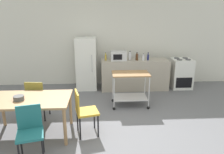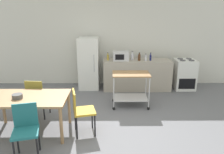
# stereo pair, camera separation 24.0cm
# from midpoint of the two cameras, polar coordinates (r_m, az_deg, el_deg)

# --- Properties ---
(ground_plane) EXTENTS (12.00, 12.00, 0.00)m
(ground_plane) POSITION_cam_midpoint_polar(r_m,az_deg,el_deg) (4.46, -2.61, -14.50)
(ground_plane) COLOR slate
(back_wall) EXTENTS (8.40, 0.12, 2.90)m
(back_wall) POSITION_cam_midpoint_polar(r_m,az_deg,el_deg) (7.06, -3.05, 9.77)
(back_wall) COLOR silver
(back_wall) RESTS_ON ground_plane
(kitchen_counter) EXTENTS (2.00, 0.64, 0.90)m
(kitchen_counter) POSITION_cam_midpoint_polar(r_m,az_deg,el_deg) (6.74, 4.77, 0.70)
(kitchen_counter) COLOR #A89E8E
(kitchen_counter) RESTS_ON ground_plane
(dining_table) EXTENTS (1.50, 0.90, 0.75)m
(dining_table) POSITION_cam_midpoint_polar(r_m,az_deg,el_deg) (4.46, -21.93, -6.13)
(dining_table) COLOR #A37A51
(dining_table) RESTS_ON ground_plane
(chair_mustard) EXTENTS (0.48, 0.48, 0.89)m
(chair_mustard) POSITION_cam_midpoint_polar(r_m,az_deg,el_deg) (4.26, -8.94, -8.36)
(chair_mustard) COLOR gold
(chair_mustard) RESTS_ON ground_plane
(chair_olive) EXTENTS (0.44, 0.44, 0.89)m
(chair_olive) POSITION_cam_midpoint_polar(r_m,az_deg,el_deg) (5.10, -20.06, -4.87)
(chair_olive) COLOR olive
(chair_olive) RESTS_ON ground_plane
(chair_teal) EXTENTS (0.48, 0.48, 0.89)m
(chair_teal) POSITION_cam_midpoint_polar(r_m,az_deg,el_deg) (3.84, -22.13, -12.49)
(chair_teal) COLOR #1E666B
(chair_teal) RESTS_ON ground_plane
(stove_oven) EXTENTS (0.60, 0.61, 0.92)m
(stove_oven) POSITION_cam_midpoint_polar(r_m,az_deg,el_deg) (7.10, 16.43, 0.91)
(stove_oven) COLOR white
(stove_oven) RESTS_ON ground_plane
(refrigerator) EXTENTS (0.60, 0.63, 1.55)m
(refrigerator) POSITION_cam_midpoint_polar(r_m,az_deg,el_deg) (6.71, -7.66, 3.41)
(refrigerator) COLOR white
(refrigerator) RESTS_ON ground_plane
(kitchen_cart) EXTENTS (0.91, 0.57, 0.85)m
(kitchen_cart) POSITION_cam_midpoint_polar(r_m,az_deg,el_deg) (5.47, 3.50, -1.77)
(kitchen_cart) COLOR olive
(kitchen_cart) RESTS_ON ground_plane
(bottle_soy_sauce) EXTENTS (0.06, 0.06, 0.23)m
(bottle_soy_sauce) POSITION_cam_midpoint_polar(r_m,az_deg,el_deg) (6.53, -2.71, 5.11)
(bottle_soy_sauce) COLOR gold
(bottle_soy_sauce) RESTS_ON kitchen_counter
(microwave) EXTENTS (0.46, 0.35, 0.26)m
(microwave) POSITION_cam_midpoint_polar(r_m,az_deg,el_deg) (6.52, 0.65, 5.47)
(microwave) COLOR silver
(microwave) RESTS_ON kitchen_counter
(bottle_soda) EXTENTS (0.08, 0.08, 0.26)m
(bottle_soda) POSITION_cam_midpoint_polar(r_m,az_deg,el_deg) (6.61, 3.60, 5.34)
(bottle_soda) COLOR silver
(bottle_soda) RESTS_ON kitchen_counter
(bottle_sesame_oil) EXTENTS (0.08, 0.08, 0.24)m
(bottle_sesame_oil) POSITION_cam_midpoint_polar(r_m,az_deg,el_deg) (6.55, 5.38, 5.14)
(bottle_sesame_oil) COLOR #4C2D19
(bottle_sesame_oil) RESTS_ON kitchen_counter
(bottle_sparkling_water) EXTENTS (0.07, 0.07, 0.20)m
(bottle_sparkling_water) POSITION_cam_midpoint_polar(r_m,az_deg,el_deg) (6.56, 7.04, 4.98)
(bottle_sparkling_water) COLOR silver
(bottle_sparkling_water) RESTS_ON kitchen_counter
(bottle_wine) EXTENTS (0.06, 0.06, 0.24)m
(bottle_wine) POSITION_cam_midpoint_polar(r_m,az_deg,el_deg) (6.60, 8.24, 5.10)
(bottle_wine) COLOR navy
(bottle_wine) RESTS_ON kitchen_counter
(fruit_bowl) EXTENTS (0.19, 0.19, 0.08)m
(fruit_bowl) POSITION_cam_midpoint_polar(r_m,az_deg,el_deg) (4.42, -24.37, -4.95)
(fruit_bowl) COLOR #4C4C4C
(fruit_bowl) RESTS_ON dining_table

